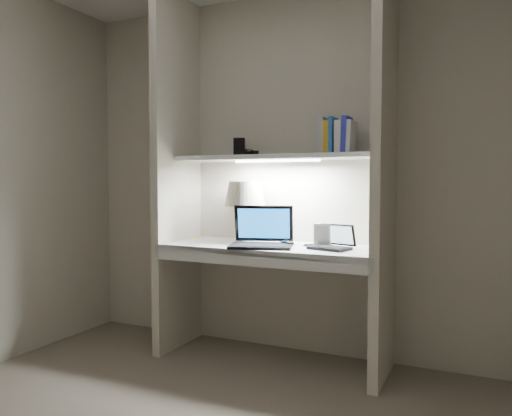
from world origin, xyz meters
The scene contains 17 objects.
back_wall centered at (0.00, 1.50, 1.25)m, with size 3.20×0.01×2.50m, color #BFB5A3.
alcove_panel_left centered at (-0.73, 1.23, 1.25)m, with size 0.06×0.55×2.50m, color #BFB5A3.
alcove_panel_right centered at (0.73, 1.23, 1.25)m, with size 0.06×0.55×2.50m, color #BFB5A3.
desk centered at (0.00, 1.23, 0.75)m, with size 1.40×0.55×0.04m, color white.
desk_apron centered at (0.00, 0.96, 0.72)m, with size 1.46×0.03×0.10m, color silver.
shelf centered at (0.00, 1.32, 1.35)m, with size 1.40×0.36×0.03m, color silver.
strip_light centered at (0.00, 1.32, 1.33)m, with size 0.60×0.04×0.01m, color white.
table_lamp centered at (-0.24, 1.33, 1.05)m, with size 0.29×0.29×0.42m.
laptop_main centered at (-0.03, 1.16, 0.83)m, with size 0.47×0.44×0.26m.
laptop_netbook centered at (0.42, 1.21, 0.81)m, with size 0.28×0.26×0.15m.
speaker centered at (0.34, 1.29, 0.85)m, with size 0.11×0.08×0.15m, color silver.
mouse centered at (0.11, 1.23, 0.79)m, with size 0.11×0.07×0.04m, color black.
cable_coil centered at (0.28, 1.31, 0.78)m, with size 0.11×0.11×0.01m, color black.
sticky_note centered at (-0.64, 1.32, 0.77)m, with size 0.07×0.07×0.00m, color yellow.
book_row centered at (0.40, 1.34, 1.48)m, with size 0.22×0.15×0.23m.
shelf_box centered at (-0.31, 1.38, 1.43)m, with size 0.08×0.05×0.13m, color black.
shelf_gadget centered at (-0.23, 1.35, 1.39)m, with size 0.12×0.08×0.05m, color black.
Camera 1 is at (1.28, -1.78, 1.19)m, focal length 35.00 mm.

